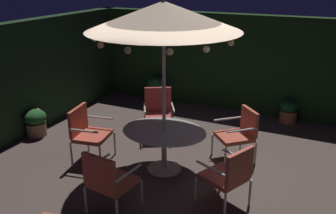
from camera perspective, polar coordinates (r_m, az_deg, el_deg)
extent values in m
cube|color=#4D3F39|center=(6.38, 1.55, -9.96)|extent=(7.43, 7.10, 0.02)
cube|color=#1C3718|center=(8.97, 10.40, 6.80)|extent=(7.43, 0.30, 2.31)
cube|color=#1A311B|center=(7.92, -22.78, 3.71)|extent=(0.30, 7.10, 2.31)
cylinder|color=beige|center=(6.39, -0.59, -9.65)|extent=(0.59, 0.59, 0.03)
cylinder|color=beige|center=(6.22, -0.61, -6.91)|extent=(0.09, 0.09, 0.72)
ellipsoid|color=#B0AAA2|center=(6.06, -0.62, -3.77)|extent=(1.43, 1.18, 0.03)
cylinder|color=silver|center=(5.86, -0.64, 1.00)|extent=(0.06, 0.06, 2.53)
cone|color=beige|center=(5.56, -0.69, 14.04)|extent=(2.37, 2.37, 0.44)
sphere|color=#F9DB8C|center=(5.28, 9.81, 9.86)|extent=(0.09, 0.09, 0.09)
sphere|color=#F9DB8C|center=(5.78, 9.80, 10.76)|extent=(0.09, 0.09, 0.09)
sphere|color=#F9DB8C|center=(6.27, 7.18, 11.63)|extent=(0.09, 0.09, 0.09)
sphere|color=#F9DB8C|center=(6.55, 3.38, 12.12)|extent=(0.09, 0.09, 0.09)
sphere|color=#F9DB8C|center=(6.63, -1.79, 12.24)|extent=(0.09, 0.09, 0.09)
sphere|color=#F9DB8C|center=(6.47, -6.11, 11.94)|extent=(0.09, 0.09, 0.09)
sphere|color=#F9DB8C|center=(6.14, -9.55, 11.32)|extent=(0.09, 0.09, 0.09)
sphere|color=#F9DB8C|center=(5.65, -11.42, 10.43)|extent=(0.09, 0.09, 0.09)
sphere|color=#F9DB8C|center=(5.11, -10.48, 9.48)|extent=(0.09, 0.09, 0.09)
sphere|color=#F9DB8C|center=(4.72, -6.31, 8.80)|extent=(0.09, 0.09, 0.09)
sphere|color=#F9DB8C|center=(4.59, 0.30, 8.61)|extent=(0.09, 0.09, 0.09)
sphere|color=#F9DB8C|center=(4.78, 6.01, 8.96)|extent=(0.09, 0.09, 0.09)
cylinder|color=silver|center=(6.42, 8.93, -7.86)|extent=(0.04, 0.04, 0.41)
cylinder|color=silver|center=(6.85, 6.92, -5.83)|extent=(0.04, 0.04, 0.41)
cylinder|color=silver|center=(6.68, 13.52, -7.00)|extent=(0.04, 0.04, 0.41)
cylinder|color=silver|center=(7.10, 11.29, -5.12)|extent=(0.04, 0.04, 0.41)
cube|color=#BF553F|center=(6.65, 10.30, -4.59)|extent=(0.79, 0.78, 0.07)
cube|color=#BF553F|center=(6.68, 12.60, -2.19)|extent=(0.40, 0.42, 0.46)
cylinder|color=silver|center=(6.34, 11.57, -3.57)|extent=(0.44, 0.41, 0.04)
cylinder|color=silver|center=(6.78, 9.37, -1.81)|extent=(0.44, 0.41, 0.04)
cylinder|color=silver|center=(7.25, 0.98, -4.06)|extent=(0.04, 0.04, 0.42)
cylinder|color=silver|center=(7.21, -3.52, -4.22)|extent=(0.04, 0.04, 0.42)
cylinder|color=silver|center=(7.73, 0.56, -2.44)|extent=(0.04, 0.04, 0.42)
cylinder|color=silver|center=(7.70, -3.65, -2.58)|extent=(0.04, 0.04, 0.42)
cube|color=#B44541|center=(7.37, -1.43, -1.54)|extent=(0.74, 0.73, 0.07)
cube|color=#B44541|center=(7.51, -1.57, 1.23)|extent=(0.50, 0.33, 0.51)
cylinder|color=silver|center=(7.32, 0.78, -0.05)|extent=(0.29, 0.46, 0.04)
cylinder|color=silver|center=(7.29, -3.67, -0.18)|extent=(0.29, 0.46, 0.04)
cylinder|color=silver|center=(6.86, -8.32, -5.64)|extent=(0.04, 0.04, 0.45)
cylinder|color=silver|center=(6.36, -10.53, -7.99)|extent=(0.04, 0.04, 0.45)
cylinder|color=silver|center=(7.08, -12.40, -5.06)|extent=(0.04, 0.04, 0.45)
cylinder|color=silver|center=(6.60, -14.85, -7.27)|extent=(0.04, 0.04, 0.45)
cube|color=#BF4F3B|center=(6.61, -11.68, -4.44)|extent=(0.63, 0.69, 0.07)
cube|color=#BF4F3B|center=(6.62, -13.87, -2.01)|extent=(0.16, 0.60, 0.48)
cylinder|color=silver|center=(6.77, -10.66, -1.61)|extent=(0.52, 0.13, 0.04)
cylinder|color=silver|center=(6.27, -13.08, -3.66)|extent=(0.52, 0.13, 0.04)
cylinder|color=silver|center=(5.73, -8.80, -11.50)|extent=(0.04, 0.04, 0.41)
cylinder|color=silver|center=(5.43, -4.12, -13.31)|extent=(0.04, 0.04, 0.41)
cylinder|color=silver|center=(5.40, -12.74, -14.00)|extent=(0.04, 0.04, 0.41)
cylinder|color=silver|center=(5.08, -7.97, -16.16)|extent=(0.04, 0.04, 0.41)
cube|color=#BB553D|center=(5.27, -8.55, -11.51)|extent=(0.62, 0.61, 0.07)
cube|color=#BB553D|center=(4.96, -10.73, -10.12)|extent=(0.55, 0.13, 0.48)
cylinder|color=silver|center=(5.32, -11.04, -8.40)|extent=(0.10, 0.53, 0.04)
cylinder|color=silver|center=(4.99, -6.17, -10.19)|extent=(0.10, 0.53, 0.04)
cylinder|color=silver|center=(5.48, 4.31, -12.86)|extent=(0.04, 0.04, 0.43)
cylinder|color=silver|center=(5.83, 8.22, -10.82)|extent=(0.04, 0.04, 0.43)
cylinder|color=silver|center=(5.17, 8.86, -15.33)|extent=(0.04, 0.04, 0.43)
cylinder|color=silver|center=(5.54, 12.68, -12.95)|extent=(0.04, 0.04, 0.43)
cube|color=#BD5646|center=(5.36, 8.66, -10.71)|extent=(0.72, 0.72, 0.07)
cube|color=#BD5646|center=(5.08, 11.13, -9.19)|extent=(0.27, 0.51, 0.48)
cylinder|color=silver|center=(5.06, 6.73, -9.51)|extent=(0.50, 0.25, 0.04)
cylinder|color=silver|center=(5.44, 10.71, -7.52)|extent=(0.50, 0.25, 0.04)
cylinder|color=#B15E48|center=(8.69, 18.25, -1.44)|extent=(0.37, 0.37, 0.27)
ellipsoid|color=#18492C|center=(8.60, 18.42, 0.07)|extent=(0.39, 0.39, 0.28)
sphere|color=#B03B88|center=(8.58, 19.36, 0.27)|extent=(0.08, 0.08, 0.08)
sphere|color=#B63687|center=(8.73, 18.50, 0.47)|extent=(0.06, 0.06, 0.06)
sphere|color=#A73174|center=(8.63, 17.67, 0.32)|extent=(0.06, 0.06, 0.06)
sphere|color=#B83D74|center=(8.50, 18.28, -0.14)|extent=(0.10, 0.10, 0.10)
cylinder|color=#A66C40|center=(9.53, -1.90, 1.96)|extent=(0.43, 0.43, 0.40)
ellipsoid|color=#1E6131|center=(9.43, -1.92, 3.81)|extent=(0.44, 0.44, 0.31)
sphere|color=#A62A7B|center=(9.35, -0.98, 3.87)|extent=(0.07, 0.07, 0.07)
sphere|color=#C13F80|center=(9.54, -1.17, 4.02)|extent=(0.09, 0.09, 0.09)
sphere|color=#AF4373|center=(9.57, -1.87, 4.48)|extent=(0.11, 0.11, 0.11)
sphere|color=#A93C76|center=(9.50, -2.73, 4.07)|extent=(0.10, 0.10, 0.10)
sphere|color=#AA4386|center=(9.35, -2.64, 3.74)|extent=(0.09, 0.09, 0.09)
sphere|color=#A82D81|center=(9.28, -2.00, 4.08)|extent=(0.08, 0.08, 0.08)
cylinder|color=#8A674C|center=(8.08, -19.87, -3.24)|extent=(0.40, 0.40, 0.28)
ellipsoid|color=#1E5522|center=(7.98, -20.10, -1.49)|extent=(0.46, 0.46, 0.32)
sphere|color=#D4567E|center=(7.87, -19.46, -1.70)|extent=(0.10, 0.10, 0.10)
sphere|color=#D35B6E|center=(8.01, -19.64, -0.55)|extent=(0.10, 0.10, 0.10)
sphere|color=#D55E79|center=(8.10, -20.41, -0.97)|extent=(0.09, 0.09, 0.09)
sphere|color=#D95964|center=(7.96, -21.07, -1.46)|extent=(0.09, 0.09, 0.09)
sphere|color=#D25A6A|center=(7.87, -20.48, -1.67)|extent=(0.06, 0.06, 0.06)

